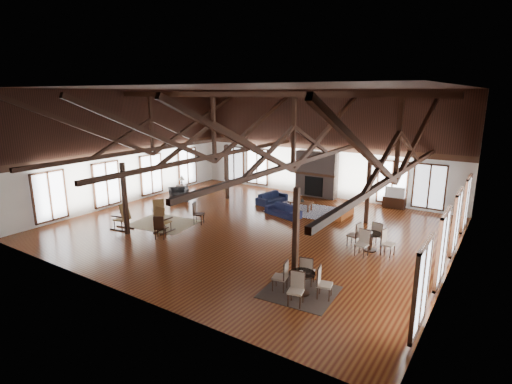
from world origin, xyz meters
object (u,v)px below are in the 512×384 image
Objects in this scene: tv_console at (394,202)px; coffee_table at (301,203)px; cafe_table_far at (371,238)px; sofa_navy_front at (283,210)px; cafe_table_near at (302,279)px; sofa_navy_left at (272,198)px; sofa_orange at (342,212)px; armchair at (178,194)px.

coffee_table is at bearing -141.49° from tv_console.
coffee_table is 0.65× the size of cafe_table_far.
cafe_table_near reaches higher than sofa_navy_front.
sofa_navy_front is 1.02× the size of cafe_table_near.
sofa_navy_front is 0.99× the size of sofa_navy_left.
sofa_navy_front is 6.04m from tv_console.
sofa_orange is 4.26m from cafe_table_far.
sofa_navy_front is 1.11× the size of sofa_orange.
sofa_navy_left is 1.12× the size of sofa_orange.
cafe_table_far reaches higher than sofa_navy_front.
coffee_table is at bearing -87.53° from sofa_orange.
sofa_navy_left is 6.39m from tv_console.
sofa_navy_front is 1.53× the size of coffee_table.
armchair is at bearing -159.16° from sofa_navy_front.
coffee_table is at bearing -91.41° from sofa_navy_left.
sofa_navy_left is 10.19m from cafe_table_near.
sofa_navy_left is at bearing -93.94° from sofa_orange.
cafe_table_near is (5.98, -8.24, 0.19)m from sofa_navy_left.
cafe_table_near is 10.90m from tv_console.
sofa_orange is at bearing 125.90° from cafe_table_far.
sofa_navy_left reaches higher than sofa_navy_front.
sofa_navy_left is 5.20m from armchair.
sofa_navy_front is at bearing -105.28° from coffee_table.
cafe_table_near reaches higher than tv_console.
coffee_table is 5.75m from cafe_table_far.
coffee_table is at bearing 117.16° from cafe_table_near.
cafe_table_near reaches higher than sofa_navy_left.
sofa_navy_left is 4.14m from sofa_orange.
tv_console is at bearing -21.49° from armchair.
sofa_navy_front is at bearing -133.04° from tv_console.
sofa_navy_front is 1.74× the size of armchair.
sofa_navy_front is at bearing 157.58° from cafe_table_far.
cafe_table_far is (4.65, -3.38, 0.09)m from coffee_table.
armchair is at bearing -166.90° from coffee_table.
sofa_orange is at bearing -84.51° from sofa_navy_left.
tv_console is at bearing 61.80° from sofa_navy_front.
cafe_table_near is 0.98× the size of cafe_table_far.
coffee_table is 1.10× the size of tv_console.
sofa_navy_front is 6.33m from armchair.
cafe_table_near reaches higher than coffee_table.
armchair is (-8.73, -2.07, 0.10)m from sofa_orange.
sofa_navy_left is 1.03× the size of cafe_table_near.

